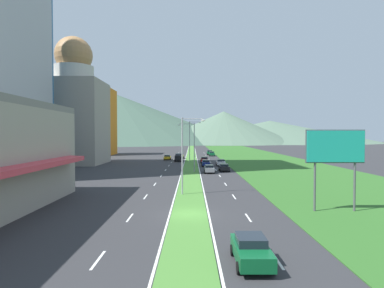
% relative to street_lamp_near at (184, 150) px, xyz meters
% --- Properties ---
extents(ground_plane, '(600.00, 600.00, 0.00)m').
position_rel_street_lamp_near_xyz_m(ground_plane, '(0.60, -9.63, -5.29)').
color(ground_plane, '#2D2D30').
extents(grass_median, '(3.20, 240.00, 0.06)m').
position_rel_street_lamp_near_xyz_m(grass_median, '(0.60, 50.37, -5.26)').
color(grass_median, '#477F33').
rests_on(grass_median, ground_plane).
extents(grass_verge_right, '(24.00, 240.00, 0.06)m').
position_rel_street_lamp_near_xyz_m(grass_verge_right, '(21.20, 50.37, -5.26)').
color(grass_verge_right, '#2D6023').
rests_on(grass_verge_right, ground_plane).
extents(lane_dash_left_1, '(0.16, 2.80, 0.01)m').
position_rel_street_lamp_near_xyz_m(lane_dash_left_1, '(-4.50, -20.20, -5.28)').
color(lane_dash_left_1, silver).
rests_on(lane_dash_left_1, ground_plane).
extents(lane_dash_left_2, '(0.16, 2.80, 0.01)m').
position_rel_street_lamp_near_xyz_m(lane_dash_left_2, '(-4.50, -10.77, -5.28)').
color(lane_dash_left_2, silver).
rests_on(lane_dash_left_2, ground_plane).
extents(lane_dash_left_3, '(0.16, 2.80, 0.01)m').
position_rel_street_lamp_near_xyz_m(lane_dash_left_3, '(-4.50, -1.33, -5.28)').
color(lane_dash_left_3, silver).
rests_on(lane_dash_left_3, ground_plane).
extents(lane_dash_left_4, '(0.16, 2.80, 0.01)m').
position_rel_street_lamp_near_xyz_m(lane_dash_left_4, '(-4.50, 8.10, -5.28)').
color(lane_dash_left_4, silver).
rests_on(lane_dash_left_4, ground_plane).
extents(lane_dash_left_5, '(0.16, 2.80, 0.01)m').
position_rel_street_lamp_near_xyz_m(lane_dash_left_5, '(-4.50, 17.53, -5.28)').
color(lane_dash_left_5, silver).
rests_on(lane_dash_left_5, ground_plane).
extents(lane_dash_left_6, '(0.16, 2.80, 0.01)m').
position_rel_street_lamp_near_xyz_m(lane_dash_left_6, '(-4.50, 26.96, -5.28)').
color(lane_dash_left_6, silver).
rests_on(lane_dash_left_6, ground_plane).
extents(lane_dash_left_7, '(0.16, 2.80, 0.01)m').
position_rel_street_lamp_near_xyz_m(lane_dash_left_7, '(-4.50, 36.39, -5.28)').
color(lane_dash_left_7, silver).
rests_on(lane_dash_left_7, ground_plane).
extents(lane_dash_left_8, '(0.16, 2.80, 0.01)m').
position_rel_street_lamp_near_xyz_m(lane_dash_left_8, '(-4.50, 45.82, -5.28)').
color(lane_dash_left_8, silver).
rests_on(lane_dash_left_8, ground_plane).
extents(lane_dash_left_9, '(0.16, 2.80, 0.01)m').
position_rel_street_lamp_near_xyz_m(lane_dash_left_9, '(-4.50, 55.26, -5.28)').
color(lane_dash_left_9, silver).
rests_on(lane_dash_left_9, ground_plane).
extents(lane_dash_left_10, '(0.16, 2.80, 0.01)m').
position_rel_street_lamp_near_xyz_m(lane_dash_left_10, '(-4.50, 64.69, -5.28)').
color(lane_dash_left_10, silver).
rests_on(lane_dash_left_10, ground_plane).
extents(lane_dash_left_11, '(0.16, 2.80, 0.01)m').
position_rel_street_lamp_near_xyz_m(lane_dash_left_11, '(-4.50, 74.12, -5.28)').
color(lane_dash_left_11, silver).
rests_on(lane_dash_left_11, ground_plane).
extents(lane_dash_left_12, '(0.16, 2.80, 0.01)m').
position_rel_street_lamp_near_xyz_m(lane_dash_left_12, '(-4.50, 83.55, -5.28)').
color(lane_dash_left_12, silver).
rests_on(lane_dash_left_12, ground_plane).
extents(lane_dash_left_13, '(0.16, 2.80, 0.01)m').
position_rel_street_lamp_near_xyz_m(lane_dash_left_13, '(-4.50, 92.98, -5.28)').
color(lane_dash_left_13, silver).
rests_on(lane_dash_left_13, ground_plane).
extents(lane_dash_right_1, '(0.16, 2.80, 0.01)m').
position_rel_street_lamp_near_xyz_m(lane_dash_right_1, '(5.70, -20.20, -5.28)').
color(lane_dash_right_1, silver).
rests_on(lane_dash_right_1, ground_plane).
extents(lane_dash_right_2, '(0.16, 2.80, 0.01)m').
position_rel_street_lamp_near_xyz_m(lane_dash_right_2, '(5.70, -10.77, -5.28)').
color(lane_dash_right_2, silver).
rests_on(lane_dash_right_2, ground_plane).
extents(lane_dash_right_3, '(0.16, 2.80, 0.01)m').
position_rel_street_lamp_near_xyz_m(lane_dash_right_3, '(5.70, -1.33, -5.28)').
color(lane_dash_right_3, silver).
rests_on(lane_dash_right_3, ground_plane).
extents(lane_dash_right_4, '(0.16, 2.80, 0.01)m').
position_rel_street_lamp_near_xyz_m(lane_dash_right_4, '(5.70, 8.10, -5.28)').
color(lane_dash_right_4, silver).
rests_on(lane_dash_right_4, ground_plane).
extents(lane_dash_right_5, '(0.16, 2.80, 0.01)m').
position_rel_street_lamp_near_xyz_m(lane_dash_right_5, '(5.70, 17.53, -5.28)').
color(lane_dash_right_5, silver).
rests_on(lane_dash_right_5, ground_plane).
extents(lane_dash_right_6, '(0.16, 2.80, 0.01)m').
position_rel_street_lamp_near_xyz_m(lane_dash_right_6, '(5.70, 26.96, -5.28)').
color(lane_dash_right_6, silver).
rests_on(lane_dash_right_6, ground_plane).
extents(lane_dash_right_7, '(0.16, 2.80, 0.01)m').
position_rel_street_lamp_near_xyz_m(lane_dash_right_7, '(5.70, 36.39, -5.28)').
color(lane_dash_right_7, silver).
rests_on(lane_dash_right_7, ground_plane).
extents(lane_dash_right_8, '(0.16, 2.80, 0.01)m').
position_rel_street_lamp_near_xyz_m(lane_dash_right_8, '(5.70, 45.82, -5.28)').
color(lane_dash_right_8, silver).
rests_on(lane_dash_right_8, ground_plane).
extents(lane_dash_right_9, '(0.16, 2.80, 0.01)m').
position_rel_street_lamp_near_xyz_m(lane_dash_right_9, '(5.70, 55.26, -5.28)').
color(lane_dash_right_9, silver).
rests_on(lane_dash_right_9, ground_plane).
extents(lane_dash_right_10, '(0.16, 2.80, 0.01)m').
position_rel_street_lamp_near_xyz_m(lane_dash_right_10, '(5.70, 64.69, -5.28)').
color(lane_dash_right_10, silver).
rests_on(lane_dash_right_10, ground_plane).
extents(lane_dash_right_11, '(0.16, 2.80, 0.01)m').
position_rel_street_lamp_near_xyz_m(lane_dash_right_11, '(5.70, 74.12, -5.28)').
color(lane_dash_right_11, silver).
rests_on(lane_dash_right_11, ground_plane).
extents(lane_dash_right_12, '(0.16, 2.80, 0.01)m').
position_rel_street_lamp_near_xyz_m(lane_dash_right_12, '(5.70, 83.55, -5.28)').
color(lane_dash_right_12, silver).
rests_on(lane_dash_right_12, ground_plane).
extents(lane_dash_right_13, '(0.16, 2.80, 0.01)m').
position_rel_street_lamp_near_xyz_m(lane_dash_right_13, '(5.70, 92.98, -5.28)').
color(lane_dash_right_13, silver).
rests_on(lane_dash_right_13, ground_plane).
extents(edge_line_median_left, '(0.16, 240.00, 0.01)m').
position_rel_street_lamp_near_xyz_m(edge_line_median_left, '(-1.15, 50.37, -5.28)').
color(edge_line_median_left, silver).
rests_on(edge_line_median_left, ground_plane).
extents(edge_line_median_right, '(0.16, 240.00, 0.01)m').
position_rel_street_lamp_near_xyz_m(edge_line_median_right, '(2.35, 50.37, -5.28)').
color(edge_line_median_right, silver).
rests_on(edge_line_median_right, ground_plane).
extents(domed_building, '(14.17, 14.17, 31.13)m').
position_rel_street_lamp_near_xyz_m(domed_building, '(-28.11, 41.38, 7.97)').
color(domed_building, '#9E9384').
rests_on(domed_building, ground_plane).
extents(midrise_colored, '(12.22, 12.22, 23.33)m').
position_rel_street_lamp_near_xyz_m(midrise_colored, '(-33.26, 76.70, 6.38)').
color(midrise_colored, orange).
rests_on(midrise_colored, ground_plane).
extents(hill_far_left, '(235.83, 235.83, 44.90)m').
position_rel_street_lamp_near_xyz_m(hill_far_left, '(-69.90, 265.16, 17.16)').
color(hill_far_left, '#3D5647').
rests_on(hill_far_left, ground_plane).
extents(hill_far_center, '(121.62, 121.62, 26.91)m').
position_rel_street_lamp_near_xyz_m(hill_far_center, '(27.59, 235.23, 8.17)').
color(hill_far_center, '#516B56').
rests_on(hill_far_center, ground_plane).
extents(hill_far_right, '(202.24, 202.24, 21.25)m').
position_rel_street_lamp_near_xyz_m(hill_far_right, '(78.85, 285.92, 5.33)').
color(hill_far_right, '#516B56').
rests_on(hill_far_right, ground_plane).
extents(street_lamp_near, '(2.85, 0.45, 9.20)m').
position_rel_street_lamp_near_xyz_m(street_lamp_near, '(0.00, 0.00, 0.00)').
color(street_lamp_near, '#99999E').
rests_on(street_lamp_near, ground_plane).
extents(street_lamp_mid, '(3.26, 0.34, 9.40)m').
position_rel_street_lamp_near_xyz_m(street_lamp_mid, '(0.93, 23.78, 0.15)').
color(street_lamp_mid, '#99999E').
rests_on(street_lamp_mid, ground_plane).
extents(street_lamp_far, '(3.13, 0.45, 10.71)m').
position_rel_street_lamp_near_xyz_m(street_lamp_far, '(0.52, 47.64, 0.81)').
color(street_lamp_far, '#99999E').
rests_on(street_lamp_far, ground_plane).
extents(billboard_roadside, '(5.48, 0.28, 7.63)m').
position_rel_street_lamp_near_xyz_m(billboard_roadside, '(14.10, -8.59, 0.45)').
color(billboard_roadside, '#4C4C51').
rests_on(billboard_roadside, ground_plane).
extents(car_0, '(1.95, 4.17, 1.42)m').
position_rel_street_lamp_near_xyz_m(car_0, '(7.17, 25.05, -4.55)').
color(car_0, black).
rests_on(car_0, ground_plane).
extents(car_1, '(1.96, 4.15, 1.53)m').
position_rel_street_lamp_near_xyz_m(car_1, '(4.12, -20.75, -4.50)').
color(car_1, '#0C5128').
rests_on(car_1, ground_plane).
extents(car_2, '(1.92, 4.41, 1.40)m').
position_rel_street_lamp_near_xyz_m(car_2, '(-6.19, 54.07, -4.56)').
color(car_2, yellow).
rests_on(car_2, ground_plane).
extents(car_3, '(1.98, 4.32, 1.48)m').
position_rel_street_lamp_near_xyz_m(car_3, '(4.03, 44.67, -4.53)').
color(car_3, maroon).
rests_on(car_3, ground_plane).
extents(car_4, '(1.96, 4.55, 1.61)m').
position_rel_street_lamp_near_xyz_m(car_4, '(7.20, 78.13, -4.48)').
color(car_4, '#0C5128').
rests_on(car_4, ground_plane).
extents(car_5, '(1.87, 4.78, 1.45)m').
position_rel_street_lamp_near_xyz_m(car_5, '(4.09, 22.45, -4.53)').
color(car_5, slate).
rests_on(car_5, ground_plane).
extents(car_6, '(1.86, 4.68, 1.45)m').
position_rel_street_lamp_near_xyz_m(car_6, '(3.98, 35.03, -4.54)').
color(car_6, navy).
rests_on(car_6, ground_plane).
extents(car_7, '(1.89, 4.04, 1.55)m').
position_rel_street_lamp_near_xyz_m(car_7, '(7.52, 70.60, -4.50)').
color(car_7, '#0C5128').
rests_on(car_7, ground_plane).
extents(car_8, '(1.98, 4.30, 1.47)m').
position_rel_street_lamp_near_xyz_m(car_8, '(-2.69, 59.62, -4.53)').
color(car_8, yellow).
rests_on(car_8, ground_plane).
extents(car_9, '(2.02, 4.69, 1.50)m').
position_rel_street_lamp_near_xyz_m(car_9, '(7.48, 36.13, -4.51)').
color(car_9, silver).
rests_on(car_9, ground_plane).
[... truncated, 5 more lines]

